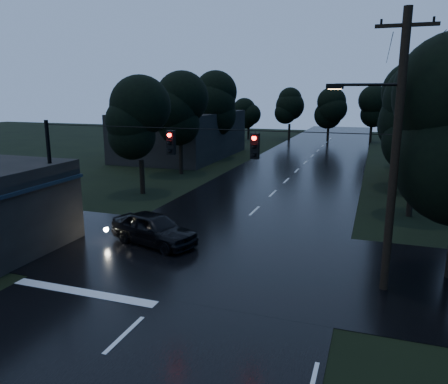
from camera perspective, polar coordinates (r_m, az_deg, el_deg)
The scene contains 14 objects.
main_road at distance 36.72m, azimuth 8.14°, elevation 1.45°, with size 12.00×120.00×0.02m, color black.
cross_street at distance 20.00m, azimuth -2.13°, elevation -8.32°, with size 60.00×9.00×0.02m, color black.
building_far_left at distance 50.12m, azimuth -5.46°, elevation 7.48°, with size 10.00×16.00×5.00m, color black.
utility_pole_main at distance 16.47m, azimuth 21.19°, elevation 5.11°, with size 3.50×0.30×10.00m.
utility_pole_far at distance 33.54m, azimuth 21.78°, elevation 6.28°, with size 2.00×0.30×7.50m.
anchor_pole_left at distance 22.15m, azimuth -21.58°, elevation 0.96°, with size 0.18×0.18×6.00m, color black.
span_signals at distance 17.61m, azimuth -1.78°, elevation 6.39°, with size 15.00×0.37×1.12m.
tree_left_a at distance 31.65m, azimuth -10.95°, elevation 9.10°, with size 3.92×3.92×8.26m.
tree_left_b at distance 39.00m, azimuth -5.79°, elevation 10.51°, with size 4.20×4.20×8.85m.
tree_left_c at distance 48.45m, azimuth -1.38°, elevation 11.49°, with size 4.48×4.48×9.44m.
tree_right_a at distance 27.47m, azimuth 24.01°, elevation 8.45°, with size 4.20×4.20×8.85m.
tree_right_b at distance 35.47m, azimuth 24.08°, elevation 9.83°, with size 4.48×4.48×9.44m.
tree_right_c at distance 45.47m, azimuth 23.93°, elevation 10.78°, with size 4.76×4.76×10.03m.
car at distance 21.49m, azimuth -9.16°, elevation -4.73°, with size 1.86×4.62×1.57m, color black.
Camera 1 is at (6.83, -5.34, 7.27)m, focal length 35.00 mm.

